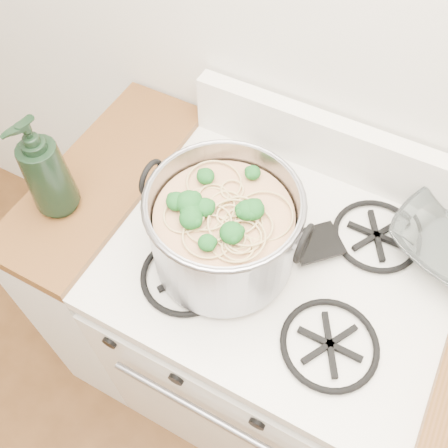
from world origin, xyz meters
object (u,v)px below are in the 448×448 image
stock_pot (224,230)px  bottle (44,167)px  gas_range (268,335)px  spatula (317,241)px

stock_pot → bottle: bearing=-171.9°
gas_range → spatula: 0.51m
stock_pot → spatula: size_ratio=1.13×
stock_pot → bottle: size_ratio=1.27×
stock_pot → bottle: 0.42m
stock_pot → spatula: stock_pot is taller
stock_pot → bottle: (-0.42, -0.06, 0.03)m
gas_range → bottle: (-0.53, -0.13, 0.62)m
spatula → gas_range: bearing=-89.4°
stock_pot → bottle: bottle is taller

